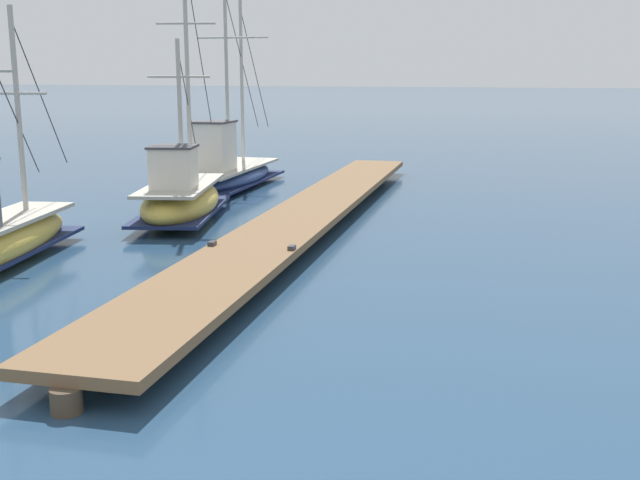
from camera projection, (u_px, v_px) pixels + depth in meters
floating_dock at (308, 213)px, 19.02m from camera, size 3.93×22.14×0.53m
fishing_boat_0 at (224, 171)px, 25.37m from camera, size 2.72×7.93×6.63m
fishing_boat_3 at (181, 197)px, 19.67m from camera, size 2.98×6.86×7.17m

